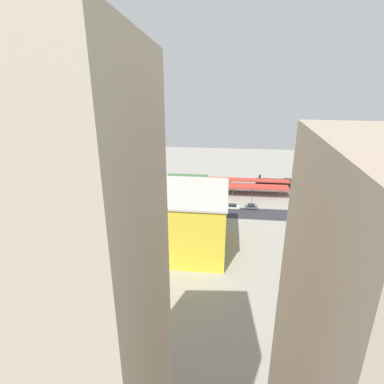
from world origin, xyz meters
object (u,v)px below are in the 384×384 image
object	(u,v)px
locomotive	(275,183)
tower_crane	(67,185)
parked_car_4	(172,203)
street_tree_2	(327,209)
parked_car_2	(211,205)
passenger_coach	(335,182)
parked_car_1	(232,207)
platform_canopy_near	(210,185)
freight_coach_far	(188,181)
construction_building	(160,218)
street_tree_3	(199,201)
parked_car_3	(193,204)
street_tree_1	(200,202)
parked_car_0	(251,207)
box_truck_0	(150,212)
street_tree_0	(352,210)
street_tree_4	(311,207)
platform_canopy_far	(230,179)
traffic_light	(252,196)

from	to	relation	value
locomotive	tower_crane	world-z (taller)	tower_crane
parked_car_4	street_tree_2	size ratio (longest dim) A/B	0.59
locomotive	tower_crane	distance (m)	82.34
parked_car_2	parked_car_4	world-z (taller)	parked_car_2
passenger_coach	parked_car_1	world-z (taller)	passenger_coach
platform_canopy_near	parked_car_4	distance (m)	17.56
freight_coach_far	construction_building	world-z (taller)	construction_building
street_tree_3	passenger_coach	bearing A→B (deg)	-147.61
platform_canopy_near	parked_car_3	bearing A→B (deg)	68.85
locomotive	street_tree_1	distance (m)	43.94
parked_car_0	parked_car_3	xyz separation A→B (m)	(19.56, 0.15, 0.00)
freight_coach_far	construction_building	xyz separation A→B (m)	(1.48, 44.75, 4.31)
parked_car_3	street_tree_2	world-z (taller)	street_tree_2
construction_building	box_truck_0	distance (m)	18.37
street_tree_0	parked_car_0	bearing A→B (deg)	-16.97
locomotive	parked_car_0	bearing A→B (deg)	65.68
passenger_coach	street_tree_4	xyz separation A→B (m)	(17.43, 33.12, 2.04)
freight_coach_far	street_tree_2	xyz separation A→B (m)	(-45.02, 26.97, 1.71)
box_truck_0	street_tree_4	size ratio (longest dim) A/B	1.09
platform_canopy_far	locomotive	distance (m)	18.92
parked_car_3	street_tree_4	world-z (taller)	street_tree_4
freight_coach_far	traffic_light	xyz separation A→B (m)	(-23.86, 17.82, 1.39)
parked_car_0	parked_car_4	bearing A→B (deg)	-0.04
parked_car_2	parked_car_4	xyz separation A→B (m)	(13.42, -0.36, -0.03)
parked_car_2	parked_car_3	xyz separation A→B (m)	(6.01, -0.19, -0.06)
construction_building	box_truck_0	xyz separation A→B (m)	(6.94, -16.01, -5.72)
street_tree_1	street_tree_2	xyz separation A→B (m)	(-37.63, -1.09, -0.84)
parked_car_1	platform_canopy_near	bearing A→B (deg)	-56.97
platform_canopy_far	construction_building	size ratio (longest dim) A/B	1.35
platform_canopy_far	construction_building	xyz separation A→B (m)	(18.12, 45.78, 3.32)
street_tree_2	street_tree_0	bearing A→B (deg)	-179.46
construction_building	street_tree_1	size ratio (longest dim) A/B	4.16
box_truck_0	traffic_light	world-z (taller)	traffic_light
traffic_light	parked_car_4	bearing A→B (deg)	0.82
parked_car_2	parked_car_4	distance (m)	13.42
platform_canopy_far	parked_car_3	xyz separation A→B (m)	(12.53, 19.40, -3.33)
passenger_coach	parked_car_2	distance (m)	53.74
box_truck_0	street_tree_4	distance (m)	48.92
passenger_coach	street_tree_2	size ratio (longest dim) A/B	2.54
parked_car_0	box_truck_0	xyz separation A→B (m)	(32.09, 10.51, 0.92)
street_tree_1	street_tree_2	bearing A→B (deg)	-178.34
platform_canopy_far	parked_car_4	size ratio (longest dim) A/B	10.78
box_truck_0	platform_canopy_near	bearing A→B (deg)	-127.26
locomotive	platform_canopy_far	bearing A→B (deg)	15.85
street_tree_1	street_tree_4	world-z (taller)	street_tree_1
freight_coach_far	street_tree_2	bearing A→B (deg)	149.08
parked_car_0	parked_car_1	distance (m)	6.30
box_truck_0	street_tree_0	xyz separation A→B (m)	(-60.50, -1.84, 3.21)
passenger_coach	parked_car_0	size ratio (longest dim) A/B	4.30
parked_car_2	street_tree_1	bearing A→B (deg)	73.92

